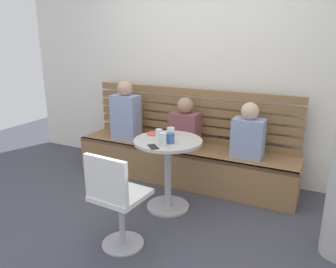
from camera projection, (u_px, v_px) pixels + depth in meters
ground at (130, 228)px, 3.09m from camera, size 8.00×8.00×0.00m
back_wall at (198, 59)px, 4.09m from camera, size 5.20×0.10×2.90m
booth_bench at (182, 163)px, 4.06m from camera, size 2.70×0.52×0.44m
booth_backrest at (191, 115)px, 4.11m from camera, size 2.65×0.04×0.67m
cafe_table at (168, 161)px, 3.32m from camera, size 0.68×0.68×0.74m
white_chair at (116, 198)px, 2.67m from camera, size 0.43×0.43×0.85m
person_adult at (126, 113)px, 4.20m from camera, size 0.34×0.22×0.75m
person_child_left at (185, 125)px, 3.94m from camera, size 0.34×0.22×0.59m
person_child_middle at (248, 133)px, 3.60m from camera, size 0.34×0.22×0.61m
cup_mug_blue at (170, 138)px, 3.16m from camera, size 0.08×0.08×0.09m
cup_water_clear at (159, 135)px, 3.23m from camera, size 0.07×0.07×0.11m
cup_glass_short at (171, 131)px, 3.40m from camera, size 0.08×0.08×0.08m
cup_glass_tall at (163, 139)px, 3.08m from camera, size 0.07×0.07×0.12m
plate_small at (155, 134)px, 3.44m from camera, size 0.17×0.17×0.01m
phone_on_table at (153, 147)px, 3.04m from camera, size 0.15×0.15×0.01m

